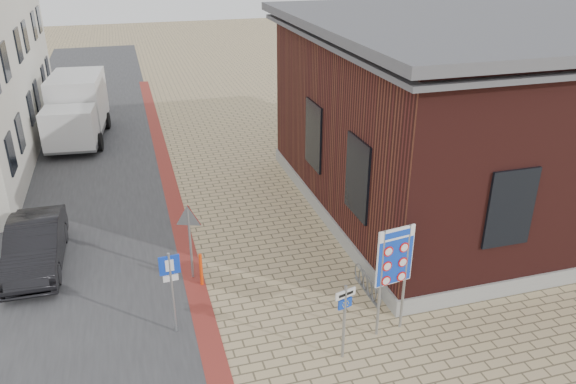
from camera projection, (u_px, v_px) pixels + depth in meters
ground at (302, 362)px, 13.40m from camera, size 120.00×120.00×0.00m
road_strip at (83, 163)px, 25.06m from camera, size 7.00×60.00×0.02m
curb_strip at (174, 200)px, 21.60m from camera, size 0.60×40.00×0.02m
brick_building at (480, 111)px, 20.36m from camera, size 13.00×13.00×6.80m
bike_rack at (367, 285)px, 15.89m from camera, size 0.08×1.80×0.60m
sedan at (35, 245)px, 17.03m from camera, size 1.55×4.34×1.43m
box_truck at (77, 109)px, 27.39m from camera, size 2.94×6.05×3.06m
border_sign at (395, 258)px, 13.58m from camera, size 1.02×0.20×3.00m
essen_sign at (345, 312)px, 13.03m from camera, size 0.54×0.18×2.04m
parking_sign at (171, 280)px, 13.78m from camera, size 0.51×0.08×2.33m
yield_sign at (189, 225)px, 15.97m from camera, size 0.79×0.36×2.35m
bollard at (201, 270)px, 16.14m from camera, size 0.09×0.09×1.04m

